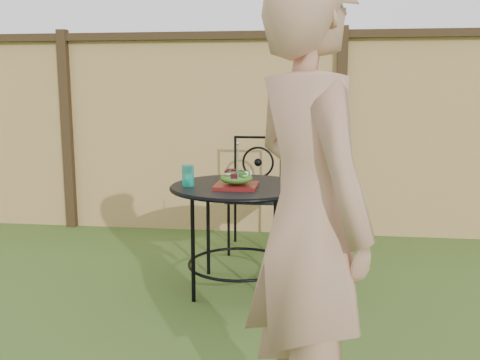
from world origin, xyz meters
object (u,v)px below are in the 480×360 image
(diner, at_px, (309,221))
(salad_plate, at_px, (236,186))
(patio_table, at_px, (239,205))
(patio_chair, at_px, (256,190))

(diner, relative_size, salad_plate, 6.57)
(salad_plate, bearing_deg, diner, -72.43)
(patio_table, bearing_deg, patio_chair, 88.73)
(patio_chair, relative_size, diner, 0.54)
(patio_table, distance_m, patio_chair, 0.98)
(salad_plate, bearing_deg, patio_chair, 88.58)
(patio_chair, bearing_deg, salad_plate, -91.42)
(patio_table, height_order, diner, diner)
(patio_table, distance_m, salad_plate, 0.18)
(salad_plate, bearing_deg, patio_table, 86.98)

